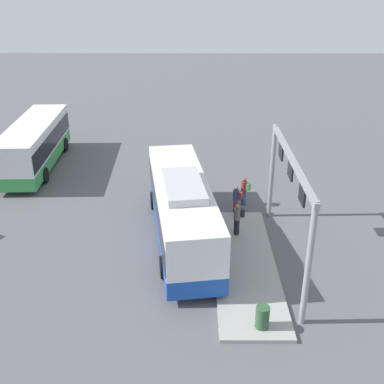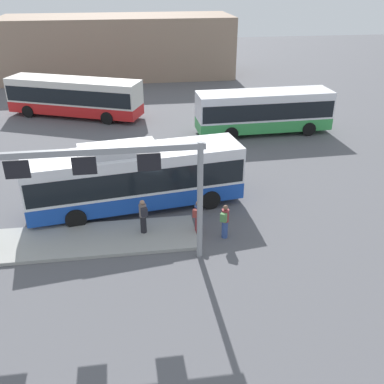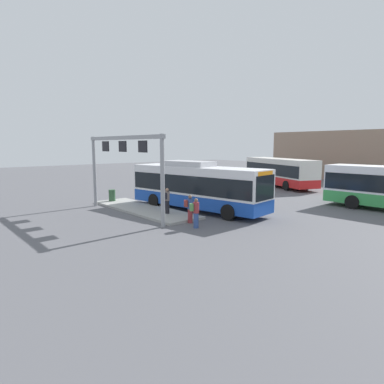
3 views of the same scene
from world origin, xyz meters
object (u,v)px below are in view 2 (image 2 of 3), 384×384
at_px(bus_background_left, 74,95).
at_px(person_waiting_near, 198,217).
at_px(bus_background_right, 264,110).
at_px(person_boarding, 225,221).
at_px(person_waiting_mid, 143,216).
at_px(bus_main, 136,175).

xyz_separation_m(bus_background_left, person_waiting_near, (7.22, -19.22, -0.89)).
distance_m(bus_background_right, person_boarding, 14.87).
bearing_deg(person_waiting_mid, bus_background_right, -50.23).
relative_size(bus_main, person_waiting_mid, 6.57).
height_order(bus_main, person_boarding, bus_main).
distance_m(person_boarding, person_waiting_near, 1.27).
distance_m(bus_background_right, person_waiting_near, 14.88).
bearing_deg(person_waiting_mid, bus_main, -10.01).
bearing_deg(person_boarding, bus_background_right, 6.18).
distance_m(bus_main, bus_background_right, 14.02).
xyz_separation_m(bus_main, bus_background_right, (9.65, 10.18, -0.03)).
xyz_separation_m(bus_background_right, person_waiting_mid, (-9.44, -12.96, -0.73)).
distance_m(bus_main, person_boarding, 5.26).
relative_size(bus_background_right, person_waiting_mid, 5.96).
bearing_deg(person_waiting_near, bus_background_right, 2.23).
height_order(bus_background_right, person_waiting_mid, bus_background_right).
bearing_deg(person_boarding, bus_main, 76.98).
relative_size(person_boarding, person_waiting_near, 1.00).
bearing_deg(bus_background_right, bus_background_left, 154.97).
distance_m(person_waiting_near, person_waiting_mid, 2.49).
bearing_deg(person_boarding, bus_background_left, 52.17).
xyz_separation_m(bus_background_right, person_waiting_near, (-6.96, -13.12, -0.89)).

